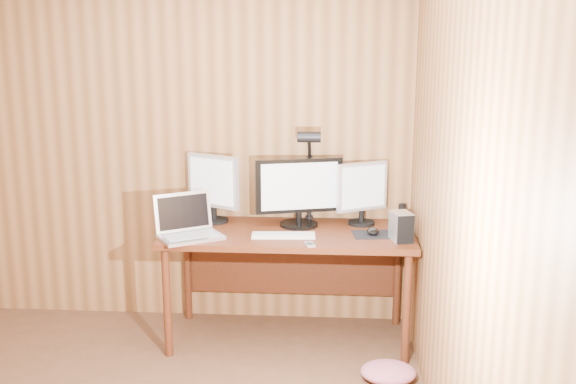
# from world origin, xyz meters

# --- Properties ---
(room_shell) EXTENTS (4.00, 4.00, 4.00)m
(room_shell) POSITION_xyz_m (0.00, 0.00, 1.25)
(room_shell) COLOR brown
(room_shell) RESTS_ON ground
(desk) EXTENTS (1.60, 0.70, 0.75)m
(desk) POSITION_xyz_m (0.93, 1.70, 0.63)
(desk) COLOR #4E2210
(desk) RESTS_ON floor
(monitor_center) EXTENTS (0.57, 0.25, 0.45)m
(monitor_center) POSITION_xyz_m (0.99, 1.76, 0.99)
(monitor_center) COLOR black
(monitor_center) RESTS_ON desk
(monitor_left) EXTENTS (0.37, 0.23, 0.46)m
(monitor_left) POSITION_xyz_m (0.41, 1.82, 1.00)
(monitor_left) COLOR black
(monitor_left) RESTS_ON desk
(monitor_right) EXTENTS (0.34, 0.22, 0.42)m
(monitor_right) POSITION_xyz_m (1.41, 1.83, 0.98)
(monitor_right) COLOR black
(monitor_right) RESTS_ON desk
(laptop) EXTENTS (0.46, 0.44, 0.27)m
(laptop) POSITION_xyz_m (0.31, 1.47, 0.82)
(laptop) COLOR silver
(laptop) RESTS_ON desk
(keyboard) EXTENTS (0.40, 0.14, 0.02)m
(keyboard) POSITION_xyz_m (0.91, 1.50, 0.76)
(keyboard) COLOR white
(keyboard) RESTS_ON desk
(mousepad) EXTENTS (0.27, 0.23, 0.00)m
(mousepad) POSITION_xyz_m (1.47, 1.58, 0.75)
(mousepad) COLOR black
(mousepad) RESTS_ON desk
(mouse) EXTENTS (0.09, 0.13, 0.04)m
(mouse) POSITION_xyz_m (1.47, 1.58, 0.77)
(mouse) COLOR black
(mouse) RESTS_ON mousepad
(hard_drive) EXTENTS (0.15, 0.18, 0.18)m
(hard_drive) POSITION_xyz_m (1.63, 1.47, 0.84)
(hard_drive) COLOR silver
(hard_drive) RESTS_ON desk
(phone) EXTENTS (0.07, 0.11, 0.01)m
(phone) POSITION_xyz_m (1.08, 1.33, 0.76)
(phone) COLOR silver
(phone) RESTS_ON desk
(speaker) EXTENTS (0.05, 0.05, 0.12)m
(speaker) POSITION_xyz_m (1.68, 1.92, 0.81)
(speaker) COLOR black
(speaker) RESTS_ON desk
(desk_lamp) EXTENTS (0.15, 0.22, 0.67)m
(desk_lamp) POSITION_xyz_m (1.05, 1.85, 1.16)
(desk_lamp) COLOR black
(desk_lamp) RESTS_ON desk
(fabric_pile) EXTENTS (0.36, 0.31, 0.10)m
(fabric_pile) POSITION_xyz_m (1.55, 1.11, 0.05)
(fabric_pile) COLOR #BA5A6F
(fabric_pile) RESTS_ON floor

